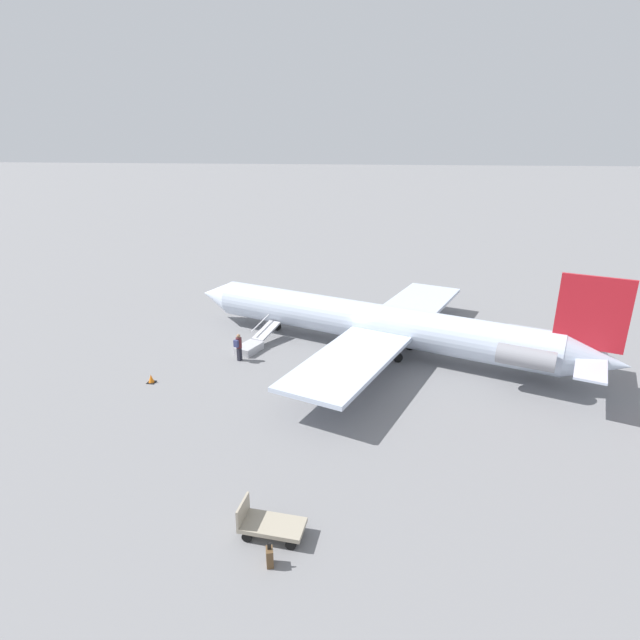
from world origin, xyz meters
TOP-DOWN VIEW (x-y plane):
  - ground_plane at (0.00, 0.00)m, footprint 600.00×600.00m
  - airplane_main at (-0.84, 0.29)m, footprint 27.59×21.45m
  - boarding_stairs at (7.62, 1.32)m, footprint 2.27×4.12m
  - passenger at (7.97, 3.10)m, footprint 0.43×0.57m
  - luggage_cart at (2.41, 17.06)m, footprint 2.27×1.24m
  - suitcase at (2.06, 18.31)m, footprint 0.33×0.41m
  - traffic_cone_near_stairs at (11.93, 6.82)m, footprint 0.45×0.45m

SIDE VIEW (x-z plane):
  - ground_plane at x=0.00m, z-range 0.00..0.00m
  - traffic_cone_near_stairs at x=11.93m, z-range -0.02..0.47m
  - suitcase at x=2.06m, z-range -0.11..0.77m
  - boarding_stairs at x=7.62m, z-range -0.45..1.18m
  - luggage_cart at x=2.41m, z-range -0.15..1.07m
  - passenger at x=7.97m, z-range 0.13..1.87m
  - airplane_main at x=-0.84m, z-range -1.29..5.13m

